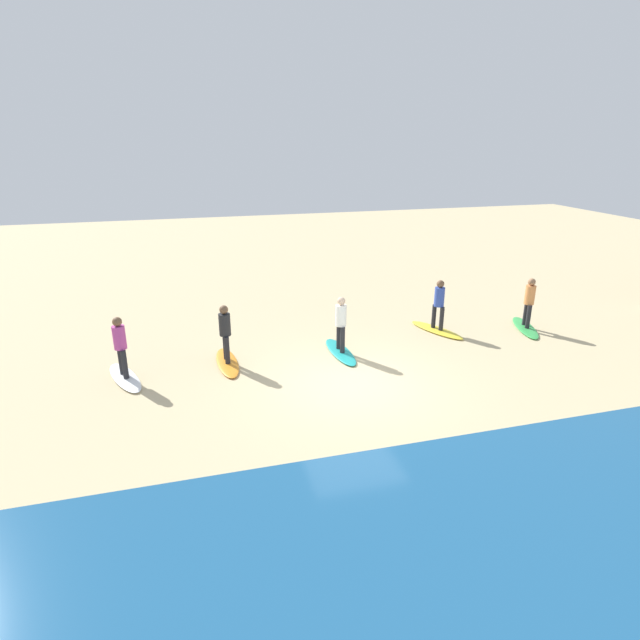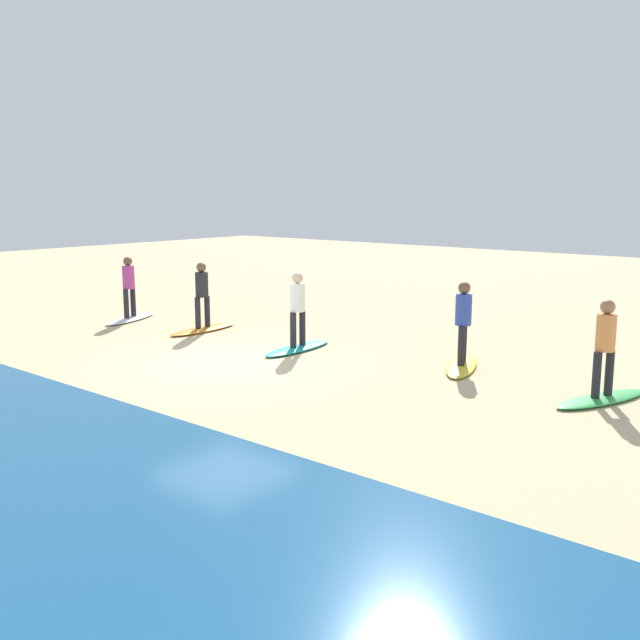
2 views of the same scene
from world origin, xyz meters
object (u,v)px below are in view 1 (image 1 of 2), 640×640
object	(u,v)px
surfer_green	(529,299)
surfer_white	(120,343)
surfer_yellow	(439,301)
surfboard_white	(125,377)
surfer_orange	(225,329)
surfer_teal	(341,320)
surfboard_yellow	(437,330)
surfboard_green	(525,328)
surfboard_teal	(340,352)
surfboard_orange	(227,362)

from	to	relation	value
surfer_green	surfer_white	size ratio (longest dim) A/B	1.00
surfer_green	surfer_white	bearing A→B (deg)	2.00
surfer_white	surfer_yellow	bearing A→B (deg)	-173.98
surfboard_white	surfer_orange	bearing A→B (deg)	75.02
surfer_green	surfboard_white	size ratio (longest dim) A/B	0.78
surfer_yellow	surfer_teal	size ratio (longest dim) A/B	1.00
surfboard_yellow	surfer_orange	size ratio (longest dim) A/B	1.28
surfboard_green	surfboard_yellow	xyz separation A→B (m)	(2.94, -0.57, 0.00)
surfboard_green	surfer_orange	distance (m)	9.87
surfboard_teal	surfer_white	bearing A→B (deg)	-91.24
surfer_green	surfer_orange	distance (m)	9.82
surfboard_green	surfboard_white	xyz separation A→B (m)	(12.51, 0.44, 0.00)
surfer_yellow	surfer_green	bearing A→B (deg)	169.01
surfboard_green	surfer_yellow	distance (m)	3.16
surfboard_orange	surfer_orange	distance (m)	0.99
surfer_white	surfboard_green	bearing A→B (deg)	-178.00
surfer_teal	surfer_green	bearing A→B (deg)	-177.29
surfer_green	surfboard_teal	world-z (taller)	surfer_green
surfer_green	surfboard_yellow	bearing A→B (deg)	-10.99
surfer_teal	surfboard_orange	distance (m)	3.44
surfer_green	surfer_white	distance (m)	12.51
surfer_teal	surfer_orange	bearing A→B (deg)	-2.05
surfboard_yellow	surfer_teal	world-z (taller)	surfer_teal
surfboard_yellow	surfer_yellow	xyz separation A→B (m)	(0.00, 0.00, 0.99)
surfer_orange	surfboard_yellow	bearing A→B (deg)	-173.68
surfboard_white	surfboard_teal	bearing A→B (deg)	71.02
surfer_white	surfboard_white	bearing A→B (deg)	-90.00
surfer_green	surfboard_orange	size ratio (longest dim) A/B	0.78
surfboard_orange	surfer_yellow	bearing A→B (deg)	93.84
surfboard_yellow	surfboard_orange	size ratio (longest dim) A/B	1.00
surfboard_yellow	surfer_white	world-z (taller)	surfer_white
surfboard_white	surfboard_orange	bearing A→B (deg)	75.02
surfboard_yellow	surfboard_orange	world-z (taller)	same
surfboard_yellow	surfboard_white	distance (m)	9.62
surfboard_white	surfboard_yellow	bearing A→B (deg)	75.81
surfboard_green	surfer_green	distance (m)	0.99
surfer_orange	surfer_white	distance (m)	2.70
surfer_orange	surfboard_green	bearing A→B (deg)	-178.89
surfer_green	surfer_yellow	world-z (taller)	same
surfer_teal	surfer_orange	world-z (taller)	same
surfboard_white	surfer_yellow	bearing A→B (deg)	75.81
surfer_green	surfer_orange	world-z (taller)	same
surfboard_teal	surfboard_orange	xyz separation A→B (m)	(3.29, -0.12, 0.00)
surfer_green	surfboard_yellow	xyz separation A→B (m)	(2.94, -0.57, -0.99)
surfboard_orange	surfboard_white	distance (m)	2.70
surfboard_green	surfer_green	size ratio (longest dim) A/B	1.28
surfer_teal	surfboard_white	size ratio (longest dim) A/B	0.78
surfer_green	surfer_teal	xyz separation A→B (m)	(6.52, 0.31, 0.00)
surfer_green	surfer_yellow	xyz separation A→B (m)	(2.94, -0.57, 0.00)
surfer_yellow	surfer_teal	bearing A→B (deg)	13.80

